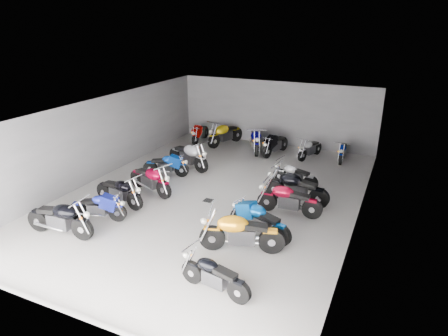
{
  "coord_description": "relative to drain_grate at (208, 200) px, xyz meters",
  "views": [
    {
      "loc": [
        5.9,
        -11.96,
        6.12
      ],
      "look_at": [
        0.25,
        0.32,
        1.0
      ],
      "focal_mm": 32.0,
      "sensor_mm": 36.0,
      "label": 1
    }
  ],
  "objects": [
    {
      "name": "motorcycle_left_b",
      "position": [
        -2.53,
        -2.76,
        0.45
      ],
      "size": [
        1.86,
        0.71,
        0.84
      ],
      "rotation": [
        0.0,
        0.0,
        -1.26
      ],
      "color": "black",
      "rests_on": "ground"
    },
    {
      "name": "motorcycle_right_f",
      "position": [
        2.42,
        2.57,
        0.44
      ],
      "size": [
        1.86,
        0.48,
        0.82
      ],
      "rotation": [
        0.0,
        0.0,
        1.4
      ],
      "color": "black",
      "rests_on": "ground"
    },
    {
      "name": "motorcycle_back_b",
      "position": [
        -2.23,
        6.31,
        0.56
      ],
      "size": [
        0.93,
        2.29,
        1.04
      ],
      "rotation": [
        0.0,
        0.0,
        2.81
      ],
      "color": "black",
      "rests_on": "ground"
    },
    {
      "name": "ground",
      "position": [
        0.0,
        0.5,
        -0.01
      ],
      "size": [
        14.0,
        14.0,
        0.0
      ],
      "primitive_type": "plane",
      "color": "#A09D97",
      "rests_on": "ground"
    },
    {
      "name": "motorcycle_left_c",
      "position": [
        -2.61,
        -1.59,
        0.5
      ],
      "size": [
        2.12,
        0.51,
        0.93
      ],
      "rotation": [
        0.0,
        0.0,
        -1.71
      ],
      "color": "black",
      "rests_on": "ground"
    },
    {
      "name": "motorcycle_back_a",
      "position": [
        -3.64,
        6.26,
        0.47
      ],
      "size": [
        0.45,
        1.99,
        0.88
      ],
      "rotation": [
        0.0,
        0.0,
        3.25
      ],
      "color": "black",
      "rests_on": "ground"
    },
    {
      "name": "motorcycle_right_e",
      "position": [
        2.85,
        1.16,
        0.55
      ],
      "size": [
        2.33,
        0.51,
        1.02
      ],
      "rotation": [
        0.0,
        0.0,
        1.48
      ],
      "color": "black",
      "rests_on": "ground"
    },
    {
      "name": "drain_grate",
      "position": [
        0.0,
        0.0,
        0.0
      ],
      "size": [
        0.32,
        0.32,
        0.01
      ],
      "primitive_type": "cube",
      "color": "black",
      "rests_on": "ground"
    },
    {
      "name": "motorcycle_back_f",
      "position": [
        3.62,
        6.33,
        0.44
      ],
      "size": [
        0.39,
        1.88,
        0.82
      ],
      "rotation": [
        0.0,
        0.0,
        3.2
      ],
      "color": "black",
      "rests_on": "ground"
    },
    {
      "name": "motorcycle_left_e",
      "position": [
        -2.62,
        1.41,
        0.46
      ],
      "size": [
        1.89,
        0.64,
        0.85
      ],
      "rotation": [
        0.0,
        0.0,
        -1.3
      ],
      "color": "black",
      "rests_on": "ground"
    },
    {
      "name": "motorcycle_right_a",
      "position": [
        2.4,
        -4.44,
        0.46
      ],
      "size": [
        1.92,
        0.48,
        0.85
      ],
      "rotation": [
        0.0,
        0.0,
        1.42
      ],
      "color": "black",
      "rests_on": "ground"
    },
    {
      "name": "motorcycle_back_c",
      "position": [
        -0.46,
        5.97,
        0.56
      ],
      "size": [
        1.12,
        2.21,
        1.04
      ],
      "rotation": [
        0.0,
        0.0,
        3.57
      ],
      "color": "black",
      "rests_on": "ground"
    },
    {
      "name": "wall_right",
      "position": [
        5.0,
        0.5,
        1.59
      ],
      "size": [
        0.1,
        14.0,
        3.2
      ],
      "primitive_type": "cube",
      "color": "slate",
      "rests_on": "ground"
    },
    {
      "name": "motorcycle_left_f",
      "position": [
        -2.24,
        2.58,
        0.56
      ],
      "size": [
        2.27,
        0.93,
        1.04
      ],
      "rotation": [
        0.0,
        0.0,
        -1.91
      ],
      "color": "black",
      "rests_on": "ground"
    },
    {
      "name": "motorcycle_right_d",
      "position": [
        2.87,
        0.19,
        0.52
      ],
      "size": [
        2.18,
        0.44,
        0.96
      ],
      "rotation": [
        0.0,
        0.0,
        1.6
      ],
      "color": "black",
      "rests_on": "ground"
    },
    {
      "name": "motorcycle_left_d",
      "position": [
        -2.23,
        -0.28,
        0.53
      ],
      "size": [
        2.18,
        0.81,
        0.98
      ],
      "rotation": [
        0.0,
        0.0,
        -1.87
      ],
      "color": "black",
      "rests_on": "ground"
    },
    {
      "name": "ceiling",
      "position": [
        0.0,
        0.5,
        3.21
      ],
      "size": [
        10.0,
        14.0,
        0.04
      ],
      "primitive_type": "cube",
      "color": "black",
      "rests_on": "wall_back"
    },
    {
      "name": "motorcycle_right_b",
      "position": [
        2.29,
        -2.54,
        0.56
      ],
      "size": [
        2.3,
        0.91,
        1.04
      ],
      "rotation": [
        0.0,
        0.0,
        1.9
      ],
      "color": "black",
      "rests_on": "ground"
    },
    {
      "name": "motorcycle_right_c",
      "position": [
        2.47,
        -1.57,
        0.51
      ],
      "size": [
        2.11,
        0.76,
        0.95
      ],
      "rotation": [
        0.0,
        0.0,
        1.28
      ],
      "color": "black",
      "rests_on": "ground"
    },
    {
      "name": "motorcycle_left_a",
      "position": [
        -2.88,
        -3.97,
        0.54
      ],
      "size": [
        2.3,
        0.5,
        1.01
      ],
      "rotation": [
        0.0,
        0.0,
        -1.48
      ],
      "color": "black",
      "rests_on": "ground"
    },
    {
      "name": "wall_back",
      "position": [
        0.0,
        7.5,
        1.59
      ],
      "size": [
        10.0,
        0.1,
        3.2
      ],
      "primitive_type": "cube",
      "color": "slate",
      "rests_on": "ground"
    },
    {
      "name": "wall_left",
      "position": [
        -5.0,
        0.5,
        1.59
      ],
      "size": [
        0.1,
        14.0,
        3.2
      ],
      "primitive_type": "cube",
      "color": "slate",
      "rests_on": "ground"
    },
    {
      "name": "motorcycle_back_e",
      "position": [
        2.18,
        6.08,
        0.45
      ],
      "size": [
        0.69,
        1.85,
        0.84
      ],
      "rotation": [
        0.0,
        0.0,
        2.84
      ],
      "color": "black",
      "rests_on": "ground"
    },
    {
      "name": "motorcycle_back_d",
      "position": [
        0.56,
        5.92,
        0.5
      ],
      "size": [
        0.65,
        2.08,
        0.93
      ],
      "rotation": [
        0.0,
        0.0,
        2.9
      ],
      "color": "black",
      "rests_on": "ground"
    }
  ]
}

